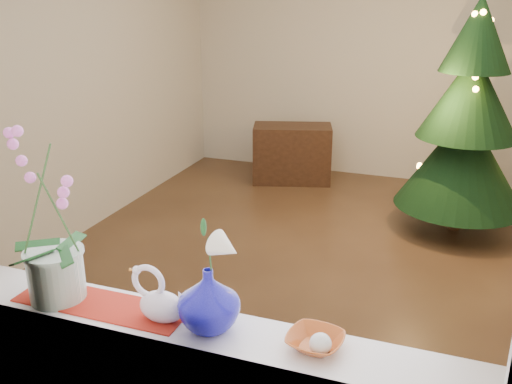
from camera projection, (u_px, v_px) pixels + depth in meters
ground at (329, 268)px, 4.48m from camera, size 5.00×5.00×0.00m
wall_back at (387, 58)px, 6.24m from camera, size 4.50×0.10×2.70m
wall_front at (166, 229)px, 1.82m from camera, size 4.50×0.10×2.70m
wall_left at (72, 80)px, 4.76m from camera, size 0.10×5.00×2.70m
windowsill at (190, 329)px, 2.09m from camera, size 2.20×0.26×0.04m
window_frame at (165, 119)px, 1.73m from camera, size 2.22×0.06×1.60m
runner at (101, 304)px, 2.20m from camera, size 0.70×0.20×0.01m
orchid_pot at (49, 218)px, 2.14m from camera, size 0.25×0.25×0.68m
swan at (161, 296)px, 2.07m from camera, size 0.26×0.17×0.20m
blue_vase at (209, 295)px, 2.01m from camera, size 0.31×0.31×0.27m
lily at (207, 234)px, 1.93m from camera, size 0.15×0.09×0.20m
paperweight at (320, 344)px, 1.89m from camera, size 0.08×0.08×0.08m
amber_dish at (315, 342)px, 1.94m from camera, size 0.18×0.18×0.04m
xmas_tree at (468, 119)px, 4.87m from camera, size 1.13×1.13×2.04m
side_table at (292, 154)px, 6.40m from camera, size 0.95×0.66×0.64m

